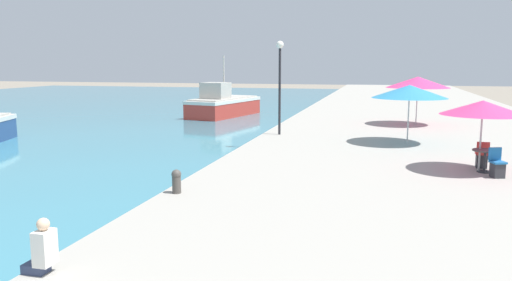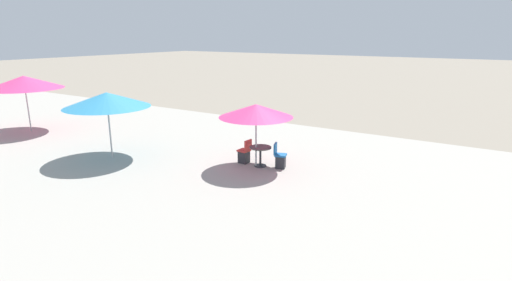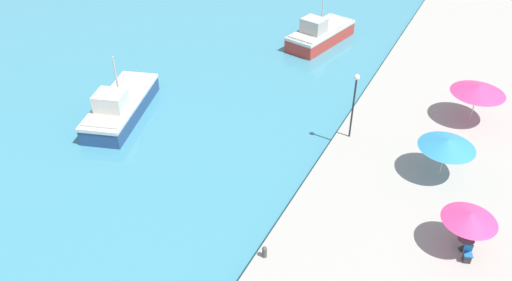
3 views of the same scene
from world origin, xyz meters
The scene contains 12 objects.
water_basin centered at (-28.00, 37.00, 0.02)m, with size 56.00×90.00×0.04m.
quay_promenade centered at (8.00, 37.00, 0.40)m, with size 16.00×90.00×0.80m.
fishing_boat_near centered at (-14.92, 18.02, 0.96)m, with size 5.22×8.72×4.68m.
fishing_boat_mid centered at (-6.72, 36.37, 0.99)m, with size 4.40×7.99×4.85m.
cafe_umbrella_pink centered at (8.89, 15.18, 2.88)m, with size 2.64×2.64×2.32m.
cafe_umbrella_white centered at (6.89, 20.59, 3.08)m, with size 3.23×3.23×2.57m.
cafe_umbrella_striped centered at (7.67, 27.69, 3.23)m, with size 3.56×3.56×2.74m.
cafe_table centered at (9.04, 15.08, 1.33)m, with size 0.80×0.80×0.74m.
cafe_chair_left centered at (9.08, 15.80, 1.12)m, with size 0.42×0.45×0.91m.
cafe_chair_right centered at (9.27, 14.40, 1.12)m, with size 0.52×0.54×0.91m.
mooring_bollard centered at (0.44, 10.20, 1.14)m, with size 0.26×0.26×0.65m.
lamppost centered at (0.87, 21.97, 3.89)m, with size 0.36×0.36×4.56m.
Camera 3 is at (7.61, -4.79, 19.59)m, focal length 35.00 mm.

